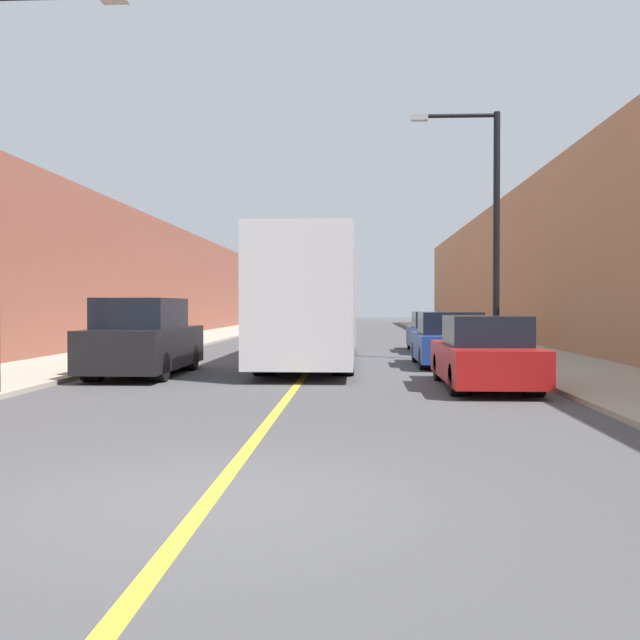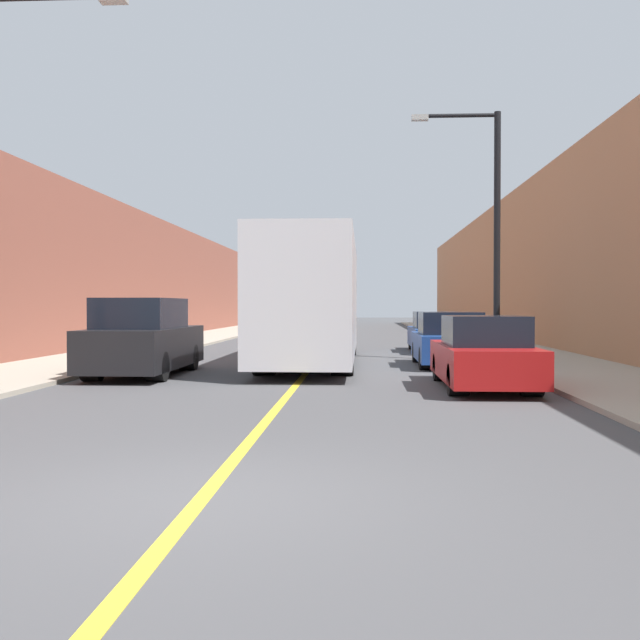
% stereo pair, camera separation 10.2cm
% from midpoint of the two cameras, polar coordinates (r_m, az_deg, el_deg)
% --- Properties ---
extents(ground_plane, '(200.00, 200.00, 0.00)m').
position_cam_midpoint_polar(ground_plane, '(6.87, -8.86, -13.33)').
color(ground_plane, '#474749').
extents(sidewalk_left, '(3.45, 72.00, 0.10)m').
position_cam_midpoint_polar(sidewalk_left, '(37.47, -9.80, -1.45)').
color(sidewalk_left, '#A89E8C').
rests_on(sidewalk_left, ground).
extents(sidewalk_right, '(3.45, 72.00, 0.10)m').
position_cam_midpoint_polar(sidewalk_right, '(36.97, 11.55, -1.49)').
color(sidewalk_right, '#A89E8C').
rests_on(sidewalk_right, ground).
extents(building_row_left, '(4.00, 72.00, 6.04)m').
position_cam_midpoint_polar(building_row_left, '(38.45, -15.25, 3.02)').
color(building_row_left, brown).
rests_on(building_row_left, ground).
extents(building_row_right, '(4.00, 72.00, 7.22)m').
position_cam_midpoint_polar(building_row_right, '(37.72, 17.19, 3.95)').
color(building_row_right, '#B2724C').
rests_on(building_row_right, ground).
extents(road_center_line, '(0.16, 72.00, 0.01)m').
position_cam_midpoint_polar(road_center_line, '(36.58, 0.80, -1.57)').
color(road_center_line, gold).
rests_on(road_center_line, ground).
extents(bus, '(2.46, 12.23, 3.57)m').
position_cam_midpoint_polar(bus, '(22.06, -0.66, 1.60)').
color(bus, silver).
rests_on(bus, ground).
extents(parked_suv_left, '(1.89, 4.92, 1.89)m').
position_cam_midpoint_polar(parked_suv_left, '(18.74, -13.45, -1.48)').
color(parked_suv_left, black).
rests_on(parked_suv_left, ground).
extents(car_right_near, '(1.76, 4.61, 1.50)m').
position_cam_midpoint_polar(car_right_near, '(15.84, 12.23, -2.65)').
color(car_right_near, maroon).
rests_on(car_right_near, ground).
extents(car_right_mid, '(1.87, 4.21, 1.53)m').
position_cam_midpoint_polar(car_right_mid, '(21.40, 9.67, -1.65)').
color(car_right_mid, navy).
rests_on(car_right_mid, ground).
extents(car_right_far, '(1.81, 4.72, 1.49)m').
position_cam_midpoint_polar(car_right_far, '(27.97, 8.64, -1.03)').
color(car_right_far, navy).
rests_on(car_right_far, ground).
extents(street_lamp_left, '(2.67, 0.24, 7.41)m').
position_cam_midpoint_polar(street_lamp_left, '(15.34, -23.02, 10.90)').
color(street_lamp_left, black).
rests_on(street_lamp_left, sidewalk_left).
extents(street_lamp_right, '(2.67, 0.24, 7.43)m').
position_cam_midpoint_polar(street_lamp_right, '(23.30, 12.60, 7.61)').
color(street_lamp_right, black).
rests_on(street_lamp_right, sidewalk_right).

